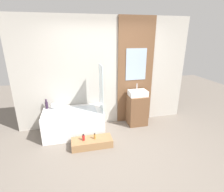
{
  "coord_description": "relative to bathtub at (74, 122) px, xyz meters",
  "views": [
    {
      "loc": [
        -0.77,
        -2.5,
        2.18
      ],
      "look_at": [
        -0.03,
        0.7,
        1.02
      ],
      "focal_mm": 28.0,
      "sensor_mm": 36.0,
      "label": 1
    }
  ],
  "objects": [
    {
      "name": "wall_tiled_back",
      "position": [
        0.82,
        0.41,
        1.01
      ],
      "size": [
        4.2,
        0.06,
        2.6
      ],
      "primitive_type": "cube",
      "color": "#B7B2A8",
      "rests_on": "ground_plane"
    },
    {
      "name": "glass_shower_screen",
      "position": [
        0.63,
        -0.11,
        0.8
      ],
      "size": [
        0.01,
        0.46,
        1.02
      ],
      "primitive_type": "cube",
      "color": "silver",
      "rests_on": "bathtub"
    },
    {
      "name": "bathtub",
      "position": [
        0.0,
        0.0,
        0.0
      ],
      "size": [
        1.32,
        0.72,
        0.57
      ],
      "color": "white",
      "rests_on": "ground_plane"
    },
    {
      "name": "wooden_step_bench",
      "position": [
        0.34,
        -0.58,
        -0.21
      ],
      "size": [
        0.83,
        0.34,
        0.16
      ],
      "primitive_type": "cube",
      "color": "#997047",
      "rests_on": "ground_plane"
    },
    {
      "name": "bottle_soap_primary",
      "position": [
        0.17,
        -0.58,
        -0.07
      ],
      "size": [
        0.05,
        0.05,
        0.14
      ],
      "color": "red",
      "rests_on": "wooden_step_bench"
    },
    {
      "name": "wall_wood_accent",
      "position": [
        1.58,
        0.36,
        1.02
      ],
      "size": [
        0.9,
        0.04,
        2.6
      ],
      "color": "brown",
      "rests_on": "ground_plane"
    },
    {
      "name": "bottle_soap_secondary",
      "position": [
        0.4,
        -0.58,
        -0.07
      ],
      "size": [
        0.04,
        0.04,
        0.13
      ],
      "color": "#B2752D",
      "rests_on": "wooden_step_bench"
    },
    {
      "name": "sink",
      "position": [
        1.58,
        0.13,
        0.54
      ],
      "size": [
        0.44,
        0.32,
        0.28
      ],
      "color": "white",
      "rests_on": "vanity_cabinet"
    },
    {
      "name": "vase_tall_dark",
      "position": [
        -0.58,
        0.28,
        0.38
      ],
      "size": [
        0.07,
        0.07,
        0.22
      ],
      "color": "#2D1E33",
      "rests_on": "bathtub"
    },
    {
      "name": "ground_plane",
      "position": [
        0.82,
        -1.17,
        -0.29
      ],
      "size": [
        12.0,
        12.0,
        0.0
      ],
      "primitive_type": "plane",
      "color": "slate"
    },
    {
      "name": "vanity_cabinet",
      "position": [
        1.58,
        0.13,
        0.09
      ],
      "size": [
        0.47,
        0.41,
        0.76
      ],
      "primitive_type": "cube",
      "color": "brown",
      "rests_on": "ground_plane"
    },
    {
      "name": "vase_round_light",
      "position": [
        -0.44,
        0.24,
        0.35
      ],
      "size": [
        0.13,
        0.13,
        0.13
      ],
      "primitive_type": "sphere",
      "color": "silver",
      "rests_on": "bathtub"
    }
  ]
}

